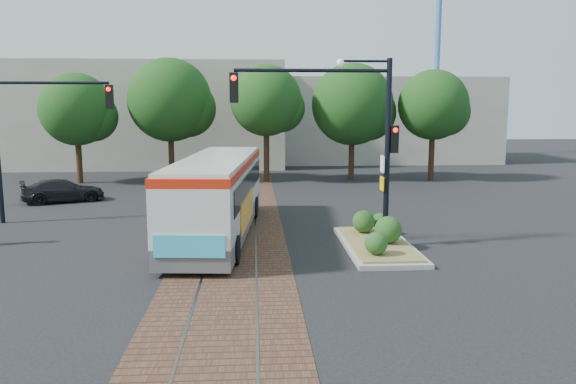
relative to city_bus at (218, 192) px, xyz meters
name	(u,v)px	position (x,y,z in m)	size (l,w,h in m)	color
ground	(234,243)	(0.61, -1.27, -1.60)	(120.00, 120.00, 0.00)	black
trackbed	(237,220)	(0.61, 2.73, -1.59)	(3.60, 40.00, 0.02)	#513625
tree_row	(261,104)	(1.82, 15.15, 3.25)	(26.40, 5.60, 7.67)	#382314
warehouses	(239,117)	(0.08, 27.47, 2.21)	(40.00, 13.00, 8.00)	#ADA899
crane	(438,39)	(18.61, 32.73, 9.28)	(8.00, 0.50, 18.00)	#3F72B2
city_bus	(218,192)	(0.00, 0.00, 0.00)	(3.15, 10.88, 2.87)	#4D4D50
traffic_island	(377,238)	(5.43, -2.17, -1.27)	(2.20, 5.20, 1.13)	gray
signal_pole_main	(351,123)	(4.47, -2.08, 2.56)	(5.49, 0.46, 6.00)	black
signal_pole_left	(25,127)	(-7.76, 2.72, 2.26)	(4.99, 0.34, 6.00)	black
parked_car	(63,190)	(-8.14, 7.78, -1.04)	(1.58, 3.89, 1.13)	black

